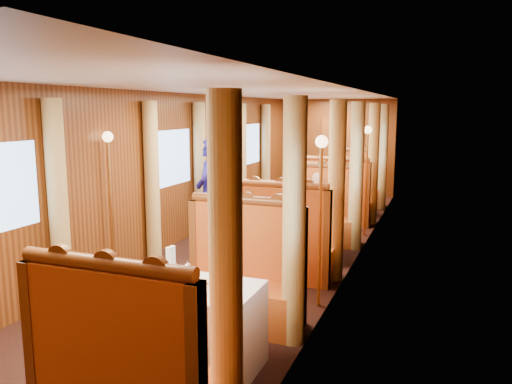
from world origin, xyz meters
The scene contains 46 objects.
floor centered at (0.00, 0.00, 0.00)m, with size 3.00×12.00×0.01m, color black, non-canonical shape.
ceiling centered at (0.00, 0.00, 2.50)m, with size 3.00×12.00×0.01m, color silver, non-canonical shape.
wall_far centered at (0.00, 6.00, 1.25)m, with size 3.00×2.50×0.01m, color brown, non-canonical shape.
wall_left centered at (-1.50, 0.00, 1.25)m, with size 12.00×2.50×0.01m, color brown, non-canonical shape.
wall_right centered at (1.50, 0.00, 1.25)m, with size 12.00×2.50×0.01m, color brown, non-canonical shape.
doorway_far centered at (0.00, 5.97, 1.00)m, with size 0.80×0.04×2.00m, color brown.
table_near centered at (0.75, -3.50, 0.38)m, with size 1.05×0.72×0.75m, color white.
banquette_near_fwd centered at (0.75, -4.51, 0.42)m, with size 1.30×0.55×1.34m.
banquette_near_aft centered at (0.75, -2.49, 0.42)m, with size 1.30×0.55×1.34m.
table_mid centered at (0.75, 0.00, 0.38)m, with size 1.05×0.72×0.75m, color white.
banquette_mid_fwd centered at (0.75, -1.01, 0.42)m, with size 1.30×0.55×1.34m.
banquette_mid_aft centered at (0.75, 1.01, 0.42)m, with size 1.30×0.55×1.34m.
table_far centered at (0.75, 3.50, 0.38)m, with size 1.05×0.72×0.75m, color white.
banquette_far_fwd centered at (0.75, 2.49, 0.42)m, with size 1.30×0.55×1.34m.
banquette_far_aft centered at (0.75, 4.51, 0.42)m, with size 1.30×0.55×1.34m.
tea_tray centered at (0.67, -3.54, 0.76)m, with size 0.34×0.26×0.01m, color silver.
teapot_left centered at (0.60, -3.57, 0.82)m, with size 0.18×0.13×0.14m, color silver, non-canonical shape.
teapot_right centered at (0.72, -3.64, 0.81)m, with size 0.14×0.11×0.11m, color silver, non-canonical shape.
teapot_back centered at (0.63, -3.41, 0.81)m, with size 0.15×0.11×0.12m, color silver, non-canonical shape.
fruit_plate centered at (1.01, -3.59, 0.77)m, with size 0.20×0.20×0.05m.
cup_inboard centered at (0.41, -3.35, 0.86)m, with size 0.08×0.08×0.26m.
cup_outboard centered at (0.42, -3.30, 0.86)m, with size 0.08×0.08×0.26m.
rose_vase_mid centered at (0.71, 0.00, 0.93)m, with size 0.06×0.06×0.36m.
rose_vase_far centered at (0.73, 3.49, 0.93)m, with size 0.06×0.06×0.36m.
curtain_left_near_b centered at (-1.38, -2.72, 1.18)m, with size 0.22×0.22×2.35m, color #D6B96D.
window_right_near centered at (1.49, -3.50, 1.45)m, with size 1.20×0.90×0.01m, color #80ADE4, non-canonical shape.
curtain_right_near_a centered at (1.38, -4.28, 1.18)m, with size 0.22×0.22×2.35m, color #D6B96D.
curtain_right_near_b centered at (1.38, -2.72, 1.18)m, with size 0.22×0.22×2.35m, color #D6B96D.
window_left_mid centered at (-1.49, 0.00, 1.45)m, with size 1.20×0.90×0.01m, color #80ADE4, non-canonical shape.
curtain_left_mid_a centered at (-1.38, -0.78, 1.18)m, with size 0.22×0.22×2.35m, color #D6B96D.
curtain_left_mid_b centered at (-1.38, 0.78, 1.18)m, with size 0.22×0.22×2.35m, color #D6B96D.
window_right_mid centered at (1.49, 0.00, 1.45)m, with size 1.20×0.90×0.01m, color #80ADE4, non-canonical shape.
curtain_right_mid_a centered at (1.38, -0.78, 1.18)m, with size 0.22×0.22×2.35m, color #D6B96D.
curtain_right_mid_b centered at (1.38, 0.78, 1.18)m, with size 0.22×0.22×2.35m, color #D6B96D.
window_left_far centered at (-1.49, 3.50, 1.45)m, with size 1.20×0.90×0.01m, color #80ADE4, non-canonical shape.
curtain_left_far_a centered at (-1.38, 2.72, 1.18)m, with size 0.22×0.22×2.35m, color #D6B96D.
curtain_left_far_b centered at (-1.38, 4.28, 1.18)m, with size 0.22×0.22×2.35m, color #D6B96D.
window_right_far centered at (1.49, 3.50, 1.45)m, with size 1.20×0.90×0.01m, color #80ADE4, non-canonical shape.
curtain_right_far_a centered at (1.38, 2.72, 1.18)m, with size 0.22×0.22×2.35m, color #D6B96D.
curtain_right_far_b centered at (1.38, 4.28, 1.18)m, with size 0.22×0.22×2.35m, color #D6B96D.
sconce_left_fore centered at (-1.40, -1.75, 1.38)m, with size 0.14×0.14×1.95m.
sconce_right_fore centered at (1.40, -1.75, 1.38)m, with size 0.14×0.14×1.95m.
sconce_left_aft centered at (-1.40, 1.75, 1.38)m, with size 0.14×0.14×1.95m.
sconce_right_aft centered at (1.40, 1.75, 1.38)m, with size 0.14×0.14×1.95m.
steward centered at (-0.82, 0.01, 0.89)m, with size 0.65×0.43×1.79m, color navy.
passenger centered at (0.75, 0.79, 0.74)m, with size 0.40×0.44×0.76m.
Camera 1 is at (2.64, -7.09, 2.22)m, focal length 35.00 mm.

